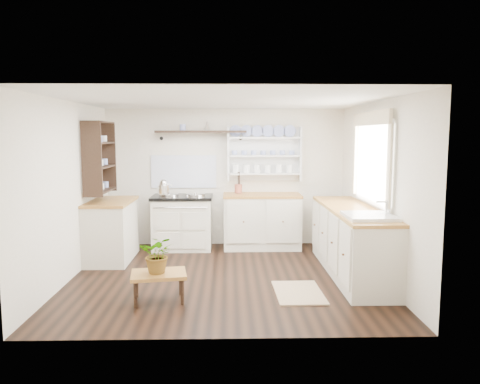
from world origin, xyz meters
name	(u,v)px	position (x,y,z in m)	size (l,w,h in m)	color
floor	(225,277)	(0.00, 0.00, 0.00)	(4.00, 3.80, 0.01)	black
wall_back	(226,177)	(0.00, 1.90, 1.15)	(4.00, 0.02, 2.30)	beige
wall_right	(378,190)	(2.00, 0.00, 1.15)	(0.02, 3.80, 2.30)	beige
wall_left	(69,191)	(-2.00, 0.00, 1.15)	(0.02, 3.80, 2.30)	beige
ceiling	(224,100)	(0.00, 0.00, 2.30)	(4.00, 3.80, 0.01)	white
window	(371,158)	(1.95, 0.15, 1.56)	(0.08, 1.55, 1.22)	white
aga_cooker	(183,222)	(-0.71, 1.57, 0.45)	(0.98, 0.69, 0.91)	silver
back_cabinets	(262,220)	(0.60, 1.60, 0.46)	(1.27, 0.63, 0.90)	beige
right_cabinets	(351,240)	(1.70, 0.10, 0.46)	(0.62, 2.43, 0.90)	beige
belfast_sink	(369,226)	(1.70, -0.65, 0.80)	(0.55, 0.60, 0.45)	white
left_cabinets	(112,230)	(-1.70, 0.90, 0.46)	(0.62, 1.13, 0.90)	beige
plate_rack	(264,154)	(0.65, 1.86, 1.56)	(1.20, 0.22, 0.90)	white
high_shelf	(201,132)	(-0.40, 1.78, 1.91)	(1.50, 0.29, 0.16)	black
left_shelving	(100,157)	(-1.84, 0.90, 1.55)	(0.28, 0.80, 1.05)	black
kettle	(164,187)	(-0.99, 1.45, 1.04)	(0.18, 0.18, 0.22)	silver
utensil_crock	(238,189)	(0.21, 1.68, 0.98)	(0.12, 0.12, 0.14)	#A4523C
center_table	(159,277)	(-0.73, -0.89, 0.28)	(0.67, 0.52, 0.33)	brown
potted_plant	(158,254)	(-0.73, -0.89, 0.54)	(0.38, 0.33, 0.43)	#3F7233
floor_rug	(299,292)	(0.88, -0.67, 0.01)	(0.55, 0.85, 0.02)	#966D57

